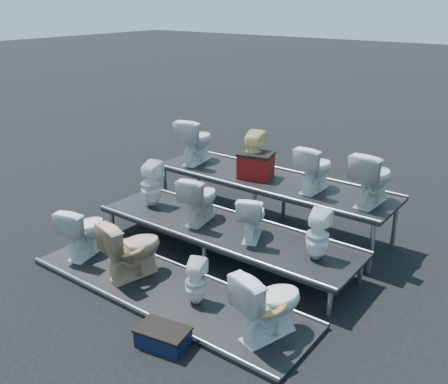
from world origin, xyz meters
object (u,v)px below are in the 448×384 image
Objects in this scene: red_crate at (256,166)px; step_stool at (163,338)px; toilet_0 at (84,230)px; toilet_3 at (269,303)px; toilet_2 at (196,282)px; toilet_1 at (132,248)px; toilet_4 at (151,184)px; toilet_9 at (253,154)px; toilet_6 at (252,216)px; toilet_8 at (196,140)px; toilet_10 at (315,168)px; toilet_11 at (372,178)px; toilet_7 at (318,235)px; toilet_5 at (200,198)px.

step_stool is at bearing -87.41° from red_crate.
toilet_0 is 0.93× the size of toilet_3.
toilet_3 is at bearing 160.65° from toilet_2.
toilet_1 is 2.63m from red_crate.
red_crate is at bearing -146.13° from toilet_4.
toilet_6 is at bearing 111.49° from toilet_9.
toilet_8 is at bearing -54.54° from toilet_6.
toilet_8 is (-2.14, 2.60, 0.91)m from toilet_2.
toilet_8 reaches higher than toilet_3.
toilet_6 is 0.90× the size of toilet_10.
toilet_3 is at bearing 91.45° from toilet_11.
toilet_7 is 0.89× the size of toilet_9.
toilet_11 is (0.11, 2.60, 0.78)m from toilet_3.
toilet_4 reaches higher than toilet_5.
toilet_5 reaches higher than toilet_6.
toilet_4 is at bearing 85.49° from toilet_8.
toilet_4 is 3.16m from step_stool.
toilet_11 is at bearing -75.17° from toilet_3.
toilet_10 is (1.26, 1.30, 0.39)m from toilet_5.
toilet_0 is 1.79m from toilet_5.
toilet_4 is at bearing -109.70° from toilet_0.
toilet_1 is 0.99× the size of toilet_3.
toilet_4 is (0.15, 1.30, 0.38)m from toilet_0.
toilet_1 is at bearing 17.27° from toilet_3.
toilet_2 is 3.49m from toilet_8.
toilet_5 is (0.15, 1.30, 0.35)m from toilet_1.
toilet_8 reaches higher than toilet_2.
toilet_1 is 1.05× the size of toilet_11.
toilet_6 is at bearing 79.38° from toilet_10.
toilet_9 is (1.26, 0.00, -0.03)m from toilet_8.
toilet_7 is at bearing -147.12° from toilet_2.
toilet_1 is at bearing 24.32° from toilet_7.
toilet_6 reaches higher than toilet_1.
toilet_9 reaches higher than toilet_6.
toilet_7 is (2.00, 0.00, -0.03)m from toilet_5.
toilet_0 is at bearing 17.27° from toilet_3.
toilet_11 is (1.19, 2.60, 0.90)m from toilet_2.
toilet_11 is at bearing 168.20° from toilet_9.
toilet_3 is at bearing 109.46° from toilet_10.
toilet_8 is at bearing -21.65° from toilet_3.
toilet_6 reaches higher than step_stool.
toilet_10 is at bearing 170.21° from toilet_8.
toilet_11 reaches higher than toilet_10.
toilet_4 reaches higher than toilet_1.
toilet_1 is at bearing 137.63° from step_stool.
toilet_3 is 1.50× the size of step_stool.
toilet_0 is 0.94× the size of toilet_1.
red_crate reaches higher than toilet_1.
toilet_4 is (-0.88, 1.30, 0.35)m from toilet_1.
toilet_3 is 1.29× the size of toilet_6.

